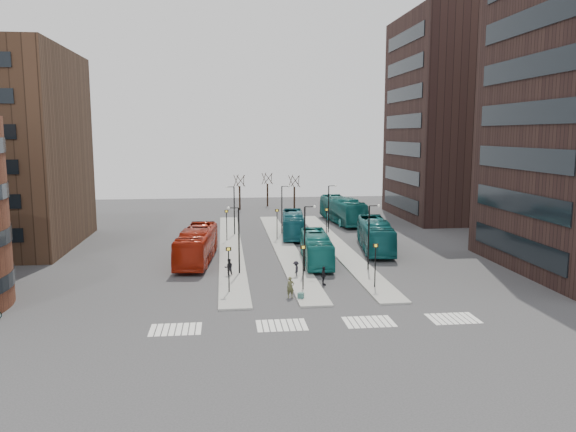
{
  "coord_description": "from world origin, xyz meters",
  "views": [
    {
      "loc": [
        -4.74,
        -31.94,
        12.74
      ],
      "look_at": [
        1.32,
        20.21,
        5.0
      ],
      "focal_mm": 35.0,
      "sensor_mm": 36.0,
      "label": 1
    }
  ],
  "objects": [
    {
      "name": "teal_bus_c",
      "position": [
        11.76,
        27.1,
        1.69
      ],
      "size": [
        4.5,
        12.39,
        3.37
      ],
      "primitive_type": "imported",
      "rotation": [
        0.0,
        0.0,
        -0.14
      ],
      "color": "#12595C",
      "rests_on": "ground"
    },
    {
      "name": "island_mid",
      "position": [
        2.0,
        30.0,
        0.07
      ],
      "size": [
        2.5,
        45.0,
        0.15
      ],
      "primitive_type": "cube",
      "color": "gray",
      "rests_on": "ground"
    },
    {
      "name": "crosswalk_stripes",
      "position": [
        1.75,
        4.0,
        0.01
      ],
      "size": [
        22.35,
        2.4,
        0.01
      ],
      "color": "silver",
      "rests_on": "ground"
    },
    {
      "name": "island_right",
      "position": [
        8.0,
        30.0,
        0.07
      ],
      "size": [
        2.5,
        45.0,
        0.15
      ],
      "primitive_type": "cube",
      "color": "gray",
      "rests_on": "ground"
    },
    {
      "name": "tower_far",
      "position": [
        31.98,
        50.0,
        15.0
      ],
      "size": [
        20.12,
        20.0,
        30.0
      ],
      "color": "black",
      "rests_on": "ground"
    },
    {
      "name": "commuter_c",
      "position": [
        1.58,
        16.32,
        0.75
      ],
      "size": [
        0.74,
        1.06,
        1.51
      ],
      "primitive_type": "imported",
      "rotation": [
        0.0,
        0.0,
        4.51
      ],
      "color": "black",
      "rests_on": "ground"
    },
    {
      "name": "commuter_b",
      "position": [
        3.59,
        13.59,
        0.81
      ],
      "size": [
        0.44,
        0.96,
        1.61
      ],
      "primitive_type": "imported",
      "rotation": [
        0.0,
        0.0,
        1.52
      ],
      "color": "black",
      "rests_on": "ground"
    },
    {
      "name": "red_bus",
      "position": [
        -7.45,
        23.64,
        1.7
      ],
      "size": [
        4.05,
        12.46,
        3.41
      ],
      "primitive_type": "imported",
      "rotation": [
        0.0,
        0.0,
        -0.1
      ],
      "color": "#9E1E0C",
      "rests_on": "ground"
    },
    {
      "name": "suitcase",
      "position": [
        1.08,
        9.56,
        0.28
      ],
      "size": [
        0.56,
        0.51,
        0.57
      ],
      "primitive_type": "cube",
      "rotation": [
        0.0,
        0.0,
        -0.38
      ],
      "color": "navy",
      "rests_on": "ground"
    },
    {
      "name": "teal_bus_b",
      "position": [
        3.85,
        36.46,
        1.51
      ],
      "size": [
        3.64,
        11.08,
        3.03
      ],
      "primitive_type": "imported",
      "rotation": [
        0.0,
        0.0,
        -0.1
      ],
      "color": "#145A68",
      "rests_on": "ground"
    },
    {
      "name": "sign_poles",
      "position": [
        1.6,
        23.0,
        2.41
      ],
      "size": [
        12.45,
        22.12,
        3.65
      ],
      "color": "black",
      "rests_on": "ground"
    },
    {
      "name": "ground",
      "position": [
        0.0,
        0.0,
        0.0
      ],
      "size": [
        160.0,
        160.0,
        0.0
      ],
      "primitive_type": "plane",
      "color": "#313133",
      "rests_on": "ground"
    },
    {
      "name": "teal_bus_d",
      "position": [
        12.21,
        46.27,
        1.84
      ],
      "size": [
        4.45,
        13.48,
        3.68
      ],
      "primitive_type": "imported",
      "rotation": [
        0.0,
        0.0,
        0.1
      ],
      "color": "#125B5A",
      "rests_on": "ground"
    },
    {
      "name": "island_left",
      "position": [
        -4.0,
        30.0,
        0.07
      ],
      "size": [
        2.5,
        45.0,
        0.15
      ],
      "primitive_type": "cube",
      "color": "gray",
      "rests_on": "ground"
    },
    {
      "name": "teal_bus_a",
      "position": [
        4.32,
        21.83,
        1.47
      ],
      "size": [
        3.22,
        10.73,
        2.95
      ],
      "primitive_type": "imported",
      "rotation": [
        0.0,
        0.0,
        -0.07
      ],
      "color": "#166E6A",
      "rests_on": "ground"
    },
    {
      "name": "commuter_a",
      "position": [
        -4.35,
        17.46,
        0.82
      ],
      "size": [
        0.84,
        0.68,
        1.63
      ],
      "primitive_type": "imported",
      "rotation": [
        0.0,
        0.0,
        3.23
      ],
      "color": "black",
      "rests_on": "ground"
    },
    {
      "name": "lamp_posts",
      "position": [
        2.64,
        28.0,
        3.58
      ],
      "size": [
        14.04,
        20.24,
        6.12
      ],
      "color": "black",
      "rests_on": "ground"
    },
    {
      "name": "bare_trees",
      "position": [
        2.67,
        62.67,
        2.72
      ],
      "size": [
        10.97,
        8.14,
        5.9
      ],
      "color": "black",
      "rests_on": "ground"
    },
    {
      "name": "traveller",
      "position": [
        0.36,
        10.26,
        0.83
      ],
      "size": [
        0.66,
        0.49,
        1.67
      ],
      "primitive_type": "imported",
      "rotation": [
        0.0,
        0.0,
        0.15
      ],
      "color": "#4E5030",
      "rests_on": "ground"
    }
  ]
}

